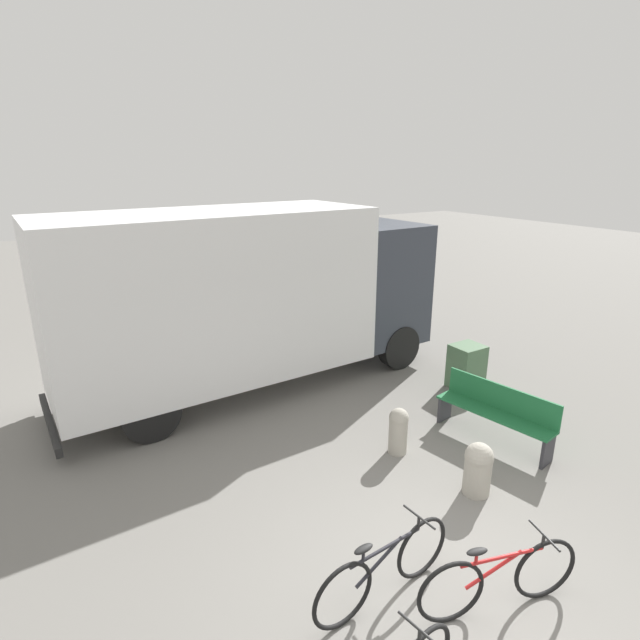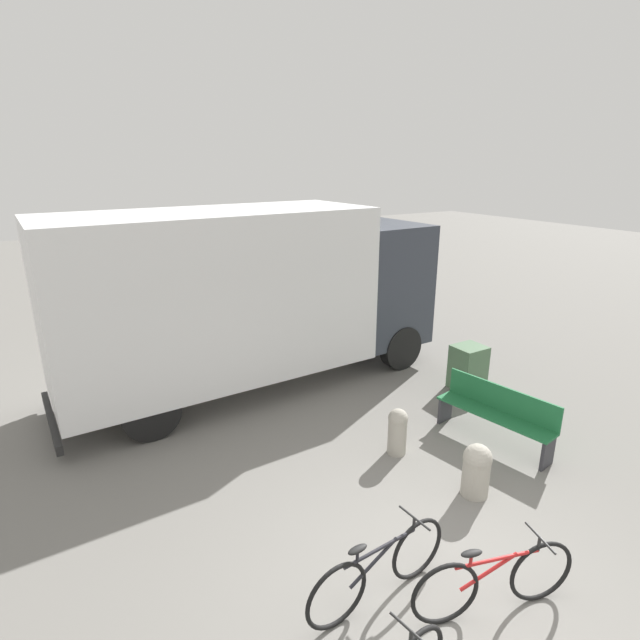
{
  "view_description": "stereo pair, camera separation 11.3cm",
  "coord_description": "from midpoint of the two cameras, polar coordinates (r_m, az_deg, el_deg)",
  "views": [
    {
      "loc": [
        -3.23,
        -2.73,
        4.27
      ],
      "look_at": [
        0.8,
        3.8,
        1.81
      ],
      "focal_mm": 28.0,
      "sensor_mm": 36.0,
      "label": 1
    },
    {
      "loc": [
        -3.13,
        -2.79,
        4.27
      ],
      "look_at": [
        0.8,
        3.8,
        1.81
      ],
      "focal_mm": 28.0,
      "sensor_mm": 36.0,
      "label": 2
    }
  ],
  "objects": [
    {
      "name": "ground_plane",
      "position": [
        6.0,
        14.41,
        -28.35
      ],
      "size": [
        60.0,
        60.0,
        0.0
      ],
      "primitive_type": "plane",
      "color": "slate"
    },
    {
      "name": "delivery_truck",
      "position": [
        9.53,
        -7.56,
        3.12
      ],
      "size": [
        7.55,
        2.48,
        3.45
      ],
      "rotation": [
        0.0,
        0.0,
        0.04
      ],
      "color": "white",
      "rests_on": "ground"
    },
    {
      "name": "park_bench",
      "position": [
        8.45,
        19.91,
        -9.81
      ],
      "size": [
        0.71,
        1.93,
        0.91
      ],
      "rotation": [
        0.0,
        0.0,
        1.74
      ],
      "color": "#1E6638",
      "rests_on": "ground"
    },
    {
      "name": "bicycle_middle",
      "position": [
        5.61,
        7.41,
        -26.42
      ],
      "size": [
        1.77,
        0.44,
        0.8
      ],
      "rotation": [
        0.0,
        0.0,
        0.06
      ],
      "color": "black",
      "rests_on": "ground"
    },
    {
      "name": "bicycle_far",
      "position": [
        5.75,
        19.88,
        -26.21
      ],
      "size": [
        1.71,
        0.6,
        0.8
      ],
      "rotation": [
        0.0,
        0.0,
        -0.28
      ],
      "color": "black",
      "rests_on": "ground"
    },
    {
      "name": "bollard_near_bench",
      "position": [
        7.19,
        17.9,
        -15.85
      ],
      "size": [
        0.38,
        0.38,
        0.74
      ],
      "color": "#9E998C",
      "rests_on": "ground"
    },
    {
      "name": "bollard_far_bench",
      "position": [
        7.8,
        9.27,
        -12.25
      ],
      "size": [
        0.3,
        0.3,
        0.74
      ],
      "color": "#9E998C",
      "rests_on": "ground"
    },
    {
      "name": "utility_box",
      "position": [
        10.18,
        16.85,
        -5.19
      ],
      "size": [
        0.59,
        0.53,
        0.87
      ],
      "color": "#4C6B4C",
      "rests_on": "ground"
    }
  ]
}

